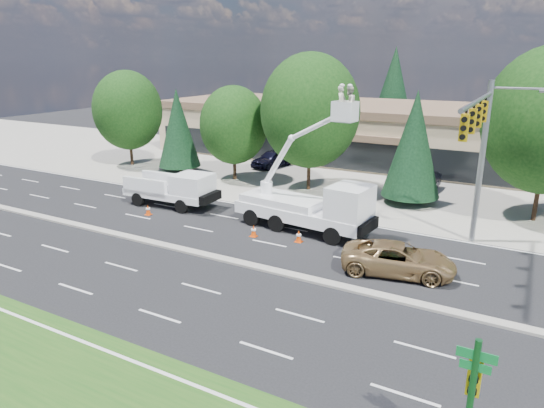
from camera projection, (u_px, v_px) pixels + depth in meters
The scene contains 22 objects.
ground at pixel (239, 264), 24.80m from camera, with size 140.00×140.00×0.00m, color black.
concrete_apron at pixel (365, 180), 41.55m from camera, with size 140.00×22.00×0.01m, color gray.
road_median at pixel (239, 263), 24.78m from camera, with size 120.00×0.55×0.12m, color gray.
strip_mall at pixel (398, 132), 49.08m from camera, with size 50.40×15.40×5.50m.
tree_front_a at pixel (128, 110), 45.99m from camera, with size 6.50×6.50×9.01m.
tree_front_b at pixel (178, 128), 43.59m from camera, with size 3.80×3.80×7.49m.
tree_front_c at pixel (234, 125), 40.63m from camera, with size 5.73×5.73×7.94m.
tree_front_d at pixel (310, 111), 36.95m from camera, with size 7.61×7.61×10.56m.
tree_front_e at pixel (414, 144), 33.80m from camera, with size 4.07×4.07×8.03m.
tree_back_a at pixel (292, 101), 67.05m from camera, with size 4.06×4.06×8.00m.
tree_back_b at pixel (393, 91), 60.05m from camera, with size 5.78×5.78×11.40m.
tree_back_c at pixel (517, 104), 53.88m from camera, with size 4.81×4.81×9.47m.
signal_mast at pixel (480, 142), 24.30m from camera, with size 2.76×10.16×9.00m.
street_sign_pole at pixel (471, 395), 11.50m from camera, with size 0.90×0.44×4.00m.
utility_pickup at pixel (175, 192), 34.00m from camera, with size 6.57×2.80×2.48m.
bucket_truck at pixel (313, 202), 28.73m from camera, with size 8.67×3.48×8.78m.
traffic_cone_a at pixel (148, 210), 32.38m from camera, with size 0.40×0.40×0.70m.
traffic_cone_b at pixel (254, 231), 28.47m from camera, with size 0.40×0.40×0.70m.
traffic_cone_c at pixel (299, 236), 27.61m from camera, with size 0.40×0.40×0.70m.
minivan at pixel (398, 259), 23.50m from camera, with size 2.50×5.43×1.51m, color #A27F4E.
parked_car_west at pixel (273, 158), 46.40m from camera, with size 1.96×4.87×1.66m, color black.
parked_car_east at pixel (421, 182), 37.67m from camera, with size 1.70×4.87×1.60m, color black.
Camera 1 is at (12.52, -19.17, 10.14)m, focal length 32.00 mm.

